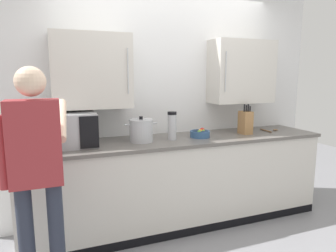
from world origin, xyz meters
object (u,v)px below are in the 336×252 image
at_px(microwave_oven, 60,130).
at_px(thermos_flask, 172,126).
at_px(knife_block, 245,122).
at_px(stock_pot, 141,130).
at_px(wooden_spoon, 271,130).
at_px(fruit_bowl, 200,133).
at_px(person_figure, 36,165).

distance_m(microwave_oven, thermos_flask, 1.10).
bearing_deg(knife_block, thermos_flask, -179.79).
bearing_deg(stock_pot, microwave_oven, 176.90).
height_order(knife_block, thermos_flask, knife_block).
distance_m(wooden_spoon, fruit_bowl, 0.97).
bearing_deg(thermos_flask, stock_pot, 175.13).
relative_size(wooden_spoon, stock_pot, 0.65).
bearing_deg(wooden_spoon, person_figure, -164.54).
height_order(wooden_spoon, knife_block, knife_block).
relative_size(microwave_oven, stock_pot, 2.50).
height_order(microwave_oven, fruit_bowl, microwave_oven).
bearing_deg(stock_pot, fruit_bowl, -1.41).
xyz_separation_m(wooden_spoon, knife_block, (-0.40, -0.04, 0.12)).
height_order(microwave_oven, knife_block, knife_block).
xyz_separation_m(stock_pot, fruit_bowl, (0.66, -0.02, -0.07)).
bearing_deg(microwave_oven, knife_block, -1.89).
relative_size(fruit_bowl, thermos_flask, 0.72).
xyz_separation_m(wooden_spoon, person_figure, (-2.57, -0.71, 0.04)).
relative_size(stock_pot, person_figure, 0.20).
xyz_separation_m(microwave_oven, wooden_spoon, (2.40, -0.02, -0.15)).
distance_m(stock_pot, knife_block, 1.23).
bearing_deg(microwave_oven, wooden_spoon, -0.58).
distance_m(wooden_spoon, knife_block, 0.42).
bearing_deg(thermos_flask, person_figure, -152.32).
xyz_separation_m(thermos_flask, person_figure, (-1.27, -0.67, -0.10)).
relative_size(wooden_spoon, knife_block, 0.63).
bearing_deg(knife_block, stock_pot, 178.87).
height_order(stock_pot, person_figure, person_figure).
xyz_separation_m(knife_block, fruit_bowl, (-0.57, 0.01, -0.09)).
height_order(microwave_oven, stock_pot, microwave_oven).
bearing_deg(thermos_flask, knife_block, 0.21).
bearing_deg(thermos_flask, microwave_oven, 176.37).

